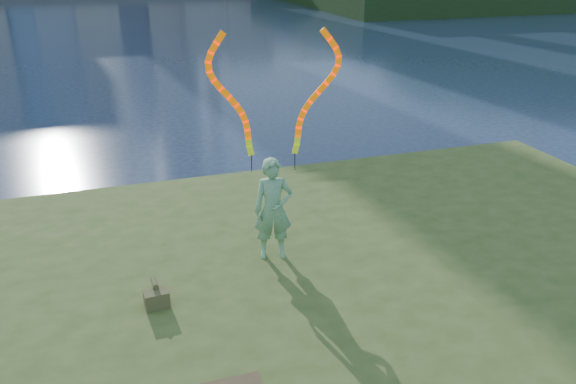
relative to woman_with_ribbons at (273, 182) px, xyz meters
name	(u,v)px	position (x,y,z in m)	size (l,w,h in m)	color
ground	(267,334)	(-0.46, -1.12, -2.19)	(320.00, 320.00, 0.00)	#17233B
woman_with_ribbons	(273,182)	(0.00, 0.00, 0.00)	(2.09, 0.60, 4.17)	#146919
canvas_bag	(157,298)	(-2.13, -0.94, -1.25)	(0.38, 0.43, 0.35)	#433E21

